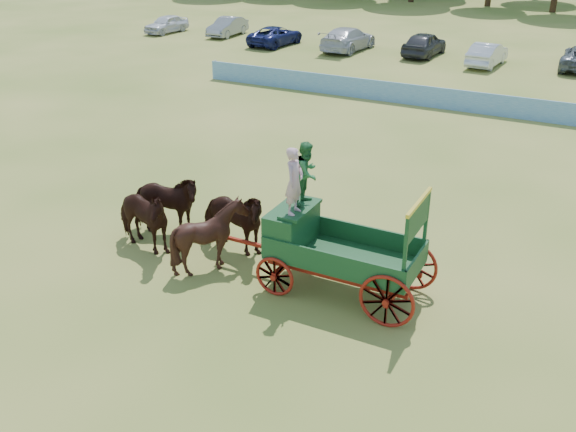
% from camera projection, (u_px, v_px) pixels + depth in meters
% --- Properties ---
extents(ground, '(160.00, 160.00, 0.00)m').
position_uv_depth(ground, '(276.00, 273.00, 17.60)').
color(ground, '#AA984D').
rests_on(ground, ground).
extents(horse_lead_left, '(2.52, 1.48, 2.00)m').
position_uv_depth(horse_lead_left, '(141.00, 219.00, 18.41)').
color(horse_lead_left, black).
rests_on(horse_lead_left, ground).
extents(horse_lead_right, '(2.56, 1.63, 2.00)m').
position_uv_depth(horse_lead_right, '(164.00, 204.00, 19.29)').
color(horse_lead_right, black).
rests_on(horse_lead_right, ground).
extents(horse_wheel_left, '(2.12, 1.97, 2.00)m').
position_uv_depth(horse_wheel_left, '(210.00, 236.00, 17.41)').
color(horse_wheel_left, black).
rests_on(horse_wheel_left, ground).
extents(horse_wheel_right, '(2.44, 1.24, 2.00)m').
position_uv_depth(horse_wheel_right, '(232.00, 221.00, 18.29)').
color(horse_wheel_right, black).
rests_on(horse_wheel_right, ground).
extents(farm_dray, '(6.00, 2.00, 3.87)m').
position_uv_depth(farm_dray, '(318.00, 226.00, 16.34)').
color(farm_dray, maroon).
rests_on(farm_dray, ground).
extents(sponsor_banner, '(26.00, 0.08, 1.05)m').
position_uv_depth(sponsor_banner, '(429.00, 97.00, 32.20)').
color(sponsor_banner, '#206DAE').
rests_on(sponsor_banner, ground).
extents(parked_cars, '(48.04, 6.99, 1.61)m').
position_uv_depth(parked_cars, '(450.00, 48.00, 42.43)').
color(parked_cars, silver).
rests_on(parked_cars, ground).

